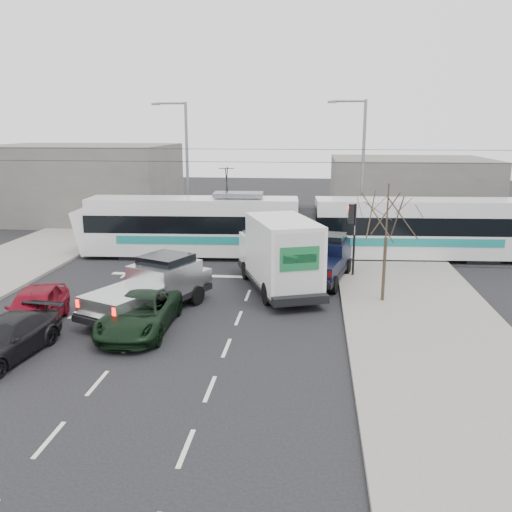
# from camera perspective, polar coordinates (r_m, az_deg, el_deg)

# --- Properties ---
(ground) EXTENTS (120.00, 120.00, 0.00)m
(ground) POSITION_cam_1_polar(r_m,az_deg,el_deg) (21.97, -6.27, -6.35)
(ground) COLOR black
(ground) RESTS_ON ground
(sidewalk_right) EXTENTS (6.00, 60.00, 0.15)m
(sidewalk_right) POSITION_cam_1_polar(r_m,az_deg,el_deg) (21.91, 17.56, -6.77)
(sidewalk_right) COLOR gray
(sidewalk_right) RESTS_ON ground
(rails) EXTENTS (60.00, 1.60, 0.03)m
(rails) POSITION_cam_1_polar(r_m,az_deg,el_deg) (31.39, -2.39, -0.18)
(rails) COLOR #33302D
(rails) RESTS_ON ground
(building_left) EXTENTS (14.00, 10.00, 6.00)m
(building_left) POSITION_cam_1_polar(r_m,az_deg,el_deg) (46.28, -17.67, 7.38)
(building_left) COLOR slate
(building_left) RESTS_ON ground
(building_right) EXTENTS (12.00, 10.00, 5.00)m
(building_right) POSITION_cam_1_polar(r_m,az_deg,el_deg) (45.05, 15.73, 6.72)
(building_right) COLOR slate
(building_right) RESTS_ON ground
(bare_tree) EXTENTS (2.40, 2.40, 5.00)m
(bare_tree) POSITION_cam_1_polar(r_m,az_deg,el_deg) (23.15, 13.63, 4.08)
(bare_tree) COLOR #47382B
(bare_tree) RESTS_ON ground
(traffic_signal) EXTENTS (0.44, 0.44, 3.60)m
(traffic_signal) POSITION_cam_1_polar(r_m,az_deg,el_deg) (27.13, 10.10, 3.34)
(traffic_signal) COLOR black
(traffic_signal) RESTS_ON ground
(street_lamp_near) EXTENTS (2.38, 0.25, 9.00)m
(street_lamp_near) POSITION_cam_1_polar(r_m,az_deg,el_deg) (34.35, 10.88, 9.39)
(street_lamp_near) COLOR slate
(street_lamp_near) RESTS_ON ground
(street_lamp_far) EXTENTS (2.38, 0.25, 9.00)m
(street_lamp_far) POSITION_cam_1_polar(r_m,az_deg,el_deg) (37.28, -7.55, 9.82)
(street_lamp_far) COLOR slate
(street_lamp_far) RESTS_ON ground
(catenary) EXTENTS (60.00, 0.20, 7.00)m
(catenary) POSITION_cam_1_polar(r_m,az_deg,el_deg) (30.71, -2.46, 6.85)
(catenary) COLOR black
(catenary) RESTS_ON ground
(tram) EXTENTS (25.20, 4.00, 5.12)m
(tram) POSITION_cam_1_polar(r_m,az_deg,el_deg) (31.17, 5.25, 3.07)
(tram) COLOR white
(tram) RESTS_ON ground
(silver_pickup) EXTENTS (4.39, 6.39, 2.21)m
(silver_pickup) POSITION_cam_1_polar(r_m,az_deg,el_deg) (22.51, -10.65, -3.07)
(silver_pickup) COLOR black
(silver_pickup) RESTS_ON ground
(box_truck) EXTENTS (4.57, 7.31, 3.46)m
(box_truck) POSITION_cam_1_polar(r_m,az_deg,el_deg) (24.72, 2.47, 0.11)
(box_truck) COLOR black
(box_truck) RESTS_ON ground
(navy_pickup) EXTENTS (3.08, 5.53, 2.20)m
(navy_pickup) POSITION_cam_1_polar(r_m,az_deg,el_deg) (26.78, 7.24, -0.31)
(navy_pickup) COLOR black
(navy_pickup) RESTS_ON ground
(green_car) EXTENTS (2.41, 5.03, 1.38)m
(green_car) POSITION_cam_1_polar(r_m,az_deg,el_deg) (20.61, -12.14, -5.89)
(green_car) COLOR black
(green_car) RESTS_ON ground
(red_car) EXTENTS (2.67, 4.76, 1.53)m
(red_car) POSITION_cam_1_polar(r_m,az_deg,el_deg) (22.14, -22.25, -5.06)
(red_car) COLOR maroon
(red_car) RESTS_ON ground
(dark_car) EXTENTS (2.38, 4.70, 1.31)m
(dark_car) POSITION_cam_1_polar(r_m,az_deg,el_deg) (19.70, -24.88, -7.93)
(dark_car) COLOR black
(dark_car) RESTS_ON ground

